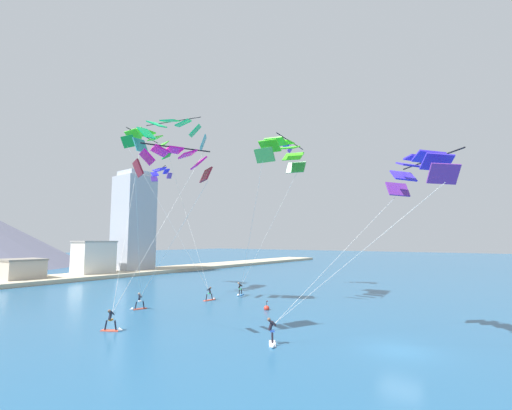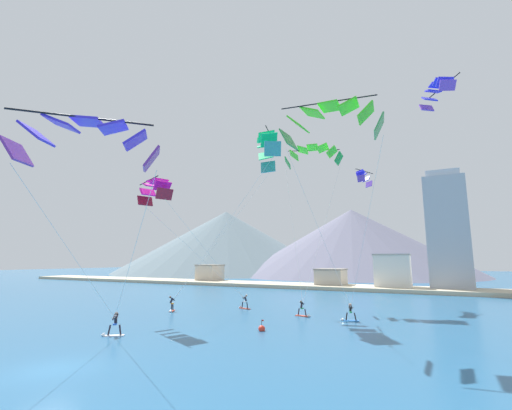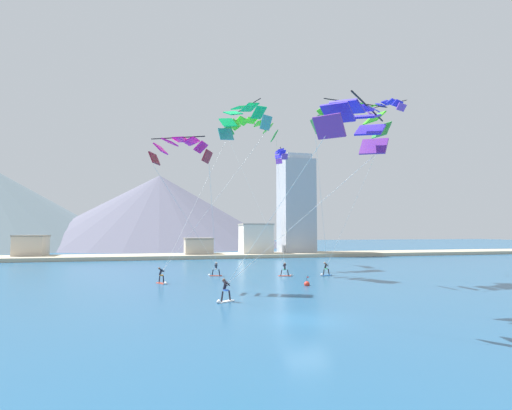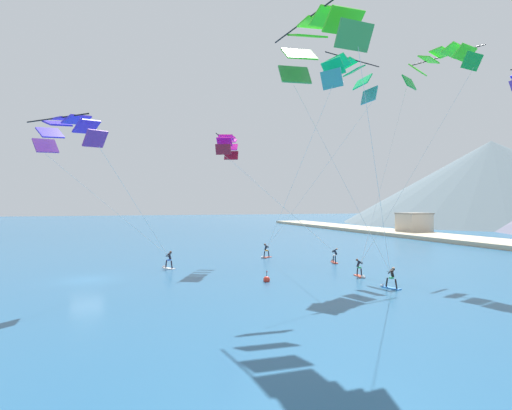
% 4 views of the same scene
% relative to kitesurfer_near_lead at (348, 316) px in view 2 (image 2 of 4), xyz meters
% --- Properties ---
extents(ground_plane, '(400.00, 400.00, 0.00)m').
position_rel_kitesurfer_near_lead_xyz_m(ground_plane, '(-10.76, -21.91, -0.47)').
color(ground_plane, '#23567F').
extents(kitesurfer_near_lead, '(1.78, 0.94, 1.67)m').
position_rel_kitesurfer_near_lead_xyz_m(kitesurfer_near_lead, '(0.00, 0.00, 0.00)').
color(kitesurfer_near_lead, '#337FDB').
rests_on(kitesurfer_near_lead, ground).
extents(kitesurfer_near_trail, '(1.65, 1.33, 1.82)m').
position_rel_kitesurfer_near_lead_xyz_m(kitesurfer_near_trail, '(-14.64, -14.87, 0.10)').
color(kitesurfer_near_trail, white).
rests_on(kitesurfer_near_trail, ground).
extents(kitesurfer_mid_center, '(1.20, 1.71, 1.74)m').
position_rel_kitesurfer_near_lead_xyz_m(kitesurfer_mid_center, '(-19.04, -3.06, 0.05)').
color(kitesurfer_mid_center, '#E54C33').
rests_on(kitesurfer_mid_center, ground).
extents(kitesurfer_far_left, '(1.78, 0.65, 1.66)m').
position_rel_kitesurfer_near_lead_xyz_m(kitesurfer_far_left, '(-4.63, 0.52, -0.01)').
color(kitesurfer_far_left, '#E54C33').
rests_on(kitesurfer_far_left, ground).
extents(kitesurfer_far_right, '(1.79, 0.80, 1.69)m').
position_rel_kitesurfer_near_lead_xyz_m(kitesurfer_far_right, '(-12.96, 2.71, 0.02)').
color(kitesurfer_far_right, '#E54C33').
rests_on(kitesurfer_far_right, ground).
extents(parafoil_kite_near_lead, '(8.80, 7.89, 17.81)m').
position_rel_kitesurfer_near_lead_xyz_m(parafoil_kite_near_lead, '(0.55, -6.20, 17.32)').
color(parafoil_kite_near_lead, green).
extents(parafoil_kite_near_trail, '(9.86, 11.24, 11.62)m').
position_rel_kitesurfer_near_lead_xyz_m(parafoil_kite_near_trail, '(-7.90, -23.04, 11.52)').
color(parafoil_kite_near_trail, '#6E2C93').
extents(parafoil_kite_mid_center, '(12.41, 9.25, 19.49)m').
position_rel_kitesurfer_near_lead_xyz_m(parafoil_kite_mid_center, '(-9.62, 2.41, 18.83)').
color(parafoil_kite_mid_center, teal).
extents(parafoil_kite_far_left, '(8.20, 12.54, 20.53)m').
position_rel_kitesurfer_near_lead_xyz_m(parafoil_kite_far_left, '(-6.50, 10.92, 20.03)').
color(parafoil_kite_far_left, '#119936').
extents(parafoil_kite_far_right, '(7.75, 12.42, 12.57)m').
position_rel_kitesurfer_near_lead_xyz_m(parafoil_kite_far_right, '(-17.59, -7.97, 12.48)').
color(parafoil_kite_far_right, maroon).
extents(parafoil_kite_distant_high_outer, '(3.47, 5.21, 1.82)m').
position_rel_kitesurfer_near_lead_xyz_m(parafoil_kite_distant_high_outer, '(9.06, 0.38, 21.00)').
color(parafoil_kite_distant_high_outer, purple).
extents(parafoil_kite_distant_low_drift, '(1.92, 5.02, 2.08)m').
position_rel_kitesurfer_near_lead_xyz_m(parafoil_kite_distant_low_drift, '(-0.57, 15.86, 17.20)').
color(parafoil_kite_distant_low_drift, '#6C3DAD').
extents(race_marker_buoy, '(0.56, 0.56, 1.02)m').
position_rel_kitesurfer_near_lead_xyz_m(race_marker_buoy, '(-5.32, -7.92, -0.31)').
color(race_marker_buoy, red).
rests_on(race_marker_buoy, ground).
extents(shoreline_strip, '(180.00, 10.00, 0.70)m').
position_rel_kitesurfer_near_lead_xyz_m(shoreline_strip, '(-10.76, 35.72, -0.12)').
color(shoreline_strip, '#BCAD8E').
rests_on(shoreline_strip, ground).
extents(shore_building_harbour_front, '(5.72, 6.21, 3.93)m').
position_rel_kitesurfer_near_lead_xyz_m(shore_building_harbour_front, '(-11.51, 37.17, 1.50)').
color(shore_building_harbour_front, '#B7AD9E').
rests_on(shore_building_harbour_front, ground).
extents(shore_building_promenade_mid, '(5.44, 5.68, 4.56)m').
position_rel_kitesurfer_near_lead_xyz_m(shore_building_promenade_mid, '(-42.78, 38.62, 1.82)').
color(shore_building_promenade_mid, beige).
rests_on(shore_building_promenade_mid, ground).
extents(shore_building_quay_east, '(6.61, 5.72, 6.87)m').
position_rel_kitesurfer_near_lead_xyz_m(shore_building_quay_east, '(0.53, 37.04, 2.97)').
color(shore_building_quay_east, silver).
rests_on(shore_building_quay_east, ground).
extents(highrise_tower, '(7.00, 7.00, 22.27)m').
position_rel_kitesurfer_near_lead_xyz_m(highrise_tower, '(10.20, 38.85, 10.45)').
color(highrise_tower, '#A8ADB7').
rests_on(highrise_tower, ground).
extents(mountain_peak_west_ridge, '(87.70, 87.70, 24.82)m').
position_rel_kitesurfer_near_lead_xyz_m(mountain_peak_west_ridge, '(-19.29, 98.40, 11.94)').
color(mountain_peak_west_ridge, slate).
rests_on(mountain_peak_west_ridge, ground).
extents(mountain_peak_central_summit, '(96.27, 96.27, 27.53)m').
position_rel_kitesurfer_near_lead_xyz_m(mountain_peak_central_summit, '(-75.54, 97.87, 13.29)').
color(mountain_peak_central_summit, slate).
rests_on(mountain_peak_central_summit, ground).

